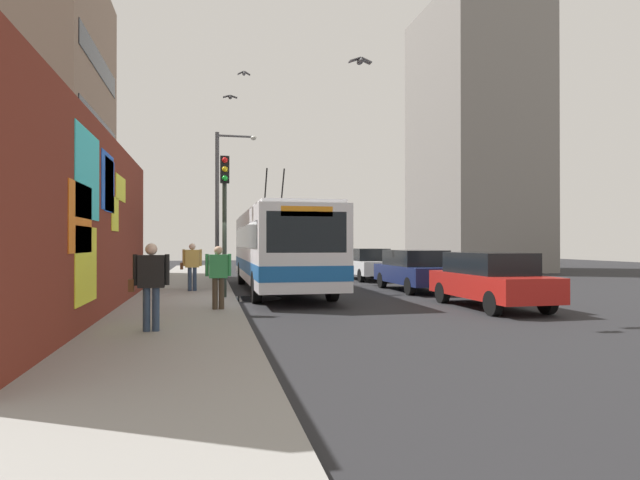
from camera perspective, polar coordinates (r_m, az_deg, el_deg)
ground_plane at (r=17.13m, az=-9.26°, el=-6.54°), size 80.00×80.00×0.00m
sidewalk_slab at (r=17.12m, az=-14.65°, el=-6.28°), size 48.00×3.20×0.15m
graffiti_wall at (r=13.32m, az=-22.92°, el=1.51°), size 14.17×0.32×4.54m
building_far_left at (r=29.55m, az=-28.83°, el=11.14°), size 10.07×6.06×15.43m
building_far_right at (r=37.91m, az=16.53°, el=10.55°), size 8.88×6.66×18.01m
city_bus at (r=19.99m, az=-4.49°, el=-0.69°), size 11.58×2.67×4.87m
parked_car_red at (r=15.66m, az=18.05°, el=-4.05°), size 4.43×1.78×1.58m
parked_car_navy at (r=20.56m, az=10.37°, el=-3.17°), size 4.60×1.90×1.58m
parked_car_white at (r=26.46m, az=5.16°, el=-2.55°), size 4.61×1.75×1.58m
pedestrian_near_wall at (r=10.59m, az=-18.01°, el=-4.13°), size 0.23×0.75×1.70m
pedestrian_midblock at (r=19.13m, az=-13.82°, el=-2.46°), size 0.23×0.75×1.69m
pedestrian_at_curb at (r=13.68m, az=-11.05°, el=-3.48°), size 0.22×0.66×1.62m
traffic_light at (r=16.65m, az=-10.38°, el=4.05°), size 0.49×0.28×4.44m
street_lamp at (r=24.64m, az=-10.68°, el=4.85°), size 0.44×1.90×6.83m
flying_pigeons at (r=18.26m, az=-5.31°, el=19.21°), size 10.71×3.25×3.04m
curbside_puddle at (r=17.62m, az=-7.37°, el=-6.36°), size 1.93×1.93×0.00m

